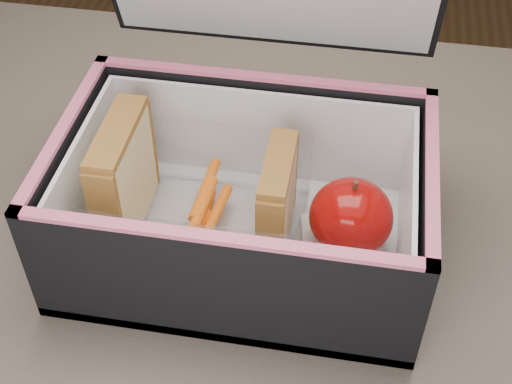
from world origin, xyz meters
TOP-DOWN VIEW (x-y plane):
  - kitchen_table at (0.00, 0.00)m, footprint 1.20×0.80m
  - lunch_bag at (-0.01, 0.02)m, footprint 0.32×0.28m
  - plastic_tub at (-0.05, 0.01)m, footprint 0.18×0.13m
  - sandwich_left at (-0.12, 0.01)m, footprint 0.03×0.10m
  - sandwich_right at (0.02, 0.01)m, footprint 0.02×0.08m
  - carrot_sticks at (-0.05, 0.01)m, footprint 0.04×0.13m
  - paper_napkin at (0.08, 0.01)m, footprint 0.09×0.09m
  - red_apple at (0.09, 0.01)m, footprint 0.08×0.08m

SIDE VIEW (x-z plane):
  - kitchen_table at x=0.00m, z-range 0.28..1.03m
  - paper_napkin at x=0.08m, z-range 0.76..0.77m
  - carrot_sticks at x=-0.05m, z-range 0.77..0.80m
  - plastic_tub at x=-0.05m, z-range 0.76..0.84m
  - red_apple at x=0.09m, z-range 0.77..0.85m
  - sandwich_right at x=0.02m, z-range 0.77..0.86m
  - lunch_bag at x=-0.01m, z-range 0.66..0.98m
  - sandwich_left at x=-0.12m, z-range 0.77..0.88m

